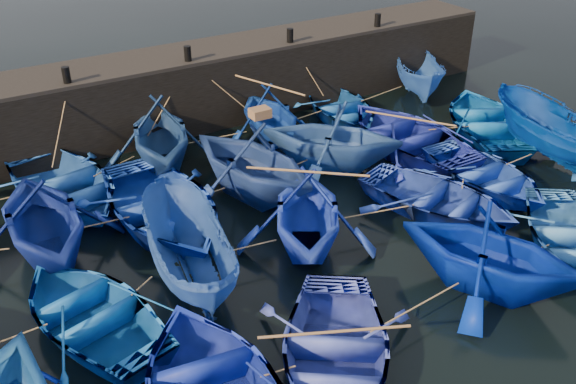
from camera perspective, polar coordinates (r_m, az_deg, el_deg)
ground at (r=15.85m, az=6.10°, el=-7.14°), size 120.00×120.00×0.00m
quay_wall at (r=23.36m, az=-9.50°, el=8.83°), size 26.00×2.50×2.50m
quay_top at (r=22.93m, az=-9.77°, el=11.88°), size 26.00×2.50×0.12m
bollard_1 at (r=20.93m, az=-19.11°, el=9.81°), size 0.24×0.24×0.50m
bollard_2 at (r=22.04m, az=-8.91°, el=12.07°), size 0.24×0.24×0.50m
bollard_3 at (r=23.78m, az=0.18°, el=13.74°), size 0.24×0.24×0.50m
bollard_4 at (r=26.03m, az=7.97°, el=14.90°), size 0.24×0.24×0.50m
boat_1 at (r=19.45m, az=-19.40°, el=0.65°), size 4.64×5.84×1.09m
boat_2 at (r=20.45m, az=-11.36°, el=5.21°), size 4.88×5.28×2.29m
boat_3 at (r=21.81m, az=-1.66°, el=6.96°), size 3.72×4.17×1.99m
boat_4 at (r=23.74m, az=4.80°, el=7.41°), size 3.87×4.84×0.90m
boat_5 at (r=26.34m, az=11.60°, el=10.12°), size 3.58×4.56×1.67m
boat_7 at (r=16.78m, az=-21.00°, el=-2.03°), size 3.96×4.57×2.37m
boat_8 at (r=17.54m, az=-11.19°, el=-1.29°), size 4.01×5.59×1.16m
boat_9 at (r=18.26m, az=-3.23°, el=2.92°), size 5.08×5.53×2.45m
boat_10 at (r=19.89m, az=3.92°, el=5.00°), size 5.73×5.71×2.29m
boat_11 at (r=21.62m, az=10.65°, el=4.99°), size 3.94×5.50×1.14m
boat_12 at (r=23.42m, az=17.29°, el=6.07°), size 5.92×6.50×1.10m
boat_14 at (r=14.52m, az=-17.08°, el=-10.16°), size 4.31×5.22×0.94m
boat_15 at (r=15.08m, az=-8.95°, el=-5.31°), size 2.50×4.88×1.80m
boat_16 at (r=16.04m, az=1.69°, el=-1.73°), size 5.23×5.42×2.19m
boat_17 at (r=18.26m, az=13.20°, el=-0.58°), size 4.62×5.41×0.95m
boat_18 at (r=19.93m, az=17.11°, el=1.50°), size 3.26×4.48×0.91m
boat_19 at (r=21.99m, az=22.63°, el=4.69°), size 2.10×5.07×1.93m
boat_22 at (r=13.06m, az=4.11°, el=-13.94°), size 5.37×5.67×0.96m
boat_23 at (r=15.28m, az=17.58°, el=-4.94°), size 5.21×5.48×2.25m
boat_24 at (r=17.71m, az=23.94°, el=-3.64°), size 5.32×5.62×0.95m
wooden_crate at (r=17.82m, az=-2.50°, el=7.04°), size 0.54×0.41×0.26m
mooring_ropes at (r=18.88m, az=-3.04°, el=2.71°), size 18.91×11.86×2.10m
loose_oars at (r=17.52m, az=3.88°, el=3.04°), size 10.04×12.00×1.29m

